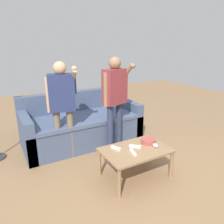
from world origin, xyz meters
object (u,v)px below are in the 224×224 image
(game_remote_wand_spare, at_px, (133,152))
(player_left, at_px, (62,100))
(snack_bowl, at_px, (148,141))
(game_remote_wand_far, at_px, (135,146))
(game_remote_nunchuk, at_px, (155,145))
(game_remote_wand_near, at_px, (116,148))
(player_right, at_px, (115,94))
(coffee_table, at_px, (136,153))
(couch, at_px, (81,125))

(game_remote_wand_spare, bearing_deg, player_left, 118.62)
(snack_bowl, xyz_separation_m, game_remote_wand_far, (-0.24, -0.02, -0.01))
(game_remote_nunchuk, height_order, game_remote_wand_near, game_remote_nunchuk)
(snack_bowl, bearing_deg, player_right, 97.64)
(game_remote_wand_far, bearing_deg, game_remote_nunchuk, -26.57)
(snack_bowl, height_order, game_remote_wand_spare, snack_bowl)
(player_right, bearing_deg, coffee_table, -101.21)
(game_remote_wand_near, bearing_deg, game_remote_wand_far, -18.98)
(snack_bowl, bearing_deg, game_remote_nunchuk, -88.60)
(game_remote_nunchuk, bearing_deg, player_left, 132.04)
(player_right, xyz_separation_m, game_remote_wand_far, (-0.14, -0.78, -0.55))
(snack_bowl, xyz_separation_m, game_remote_wand_spare, (-0.36, -0.15, -0.01))
(coffee_table, distance_m, game_remote_wand_spare, 0.14)
(game_remote_wand_far, xyz_separation_m, game_remote_wand_spare, (-0.12, -0.12, 0.00))
(snack_bowl, relative_size, game_remote_nunchuk, 2.30)
(game_remote_nunchuk, bearing_deg, coffee_table, 164.78)
(game_remote_wand_near, bearing_deg, game_remote_nunchuk, -22.88)
(couch, height_order, game_remote_nunchuk, couch)
(player_left, bearing_deg, snack_bowl, -43.70)
(couch, relative_size, player_left, 1.37)
(game_remote_wand_spare, bearing_deg, couch, 94.35)
(coffee_table, bearing_deg, snack_bowl, 15.24)
(snack_bowl, xyz_separation_m, game_remote_nunchuk, (0.00, -0.15, -0.01))
(snack_bowl, distance_m, player_right, 0.93)
(coffee_table, distance_m, game_remote_wand_far, 0.09)
(coffee_table, bearing_deg, game_remote_wand_spare, -142.34)
(couch, height_order, coffee_table, couch)
(game_remote_nunchuk, xyz_separation_m, game_remote_wand_near, (-0.49, 0.21, -0.01))
(coffee_table, relative_size, player_left, 0.59)
(game_remote_nunchuk, xyz_separation_m, player_left, (-0.92, 1.02, 0.51))
(coffee_table, bearing_deg, game_remote_nunchuk, -15.22)
(game_remote_wand_far, distance_m, game_remote_wand_spare, 0.17)
(player_right, height_order, game_remote_wand_far, player_right)
(coffee_table, relative_size, game_remote_wand_spare, 5.84)
(game_remote_wand_far, height_order, game_remote_wand_spare, same)
(player_right, relative_size, game_remote_wand_spare, 10.18)
(game_remote_wand_near, bearing_deg, player_right, 60.98)
(player_left, height_order, game_remote_wand_near, player_left)
(player_right, distance_m, game_remote_wand_spare, 1.08)
(couch, bearing_deg, game_remote_wand_spare, -85.65)
(game_remote_wand_far, relative_size, game_remote_wand_spare, 0.92)
(player_left, xyz_separation_m, game_remote_wand_near, (0.44, -0.82, -0.52))
(coffee_table, xyz_separation_m, snack_bowl, (0.26, 0.07, 0.08))
(player_right, bearing_deg, game_remote_nunchuk, -83.36)
(couch, relative_size, game_remote_wand_near, 13.53)
(game_remote_wand_far, bearing_deg, game_remote_wand_spare, -134.19)
(player_left, bearing_deg, player_right, -8.75)
(snack_bowl, xyz_separation_m, player_right, (-0.10, 0.75, 0.53))
(snack_bowl, height_order, player_left, player_left)
(couch, height_order, player_right, player_right)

